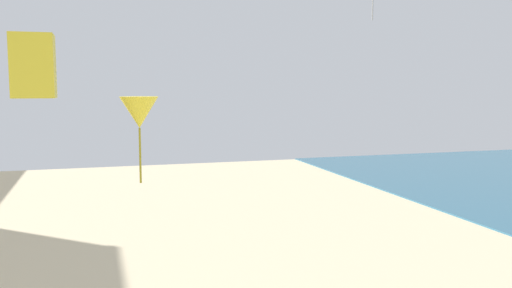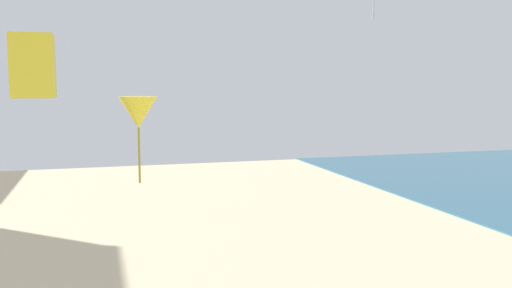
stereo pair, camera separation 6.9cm
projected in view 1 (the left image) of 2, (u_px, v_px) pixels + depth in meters
name	position (u px, v px, depth m)	size (l,w,h in m)	color
kite_yellow_box	(33.00, 66.00, 13.98)	(1.06, 1.06, 1.66)	yellow
kite_yellow_delta	(139.00, 113.00, 11.93)	(0.85, 0.85, 1.94)	yellow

